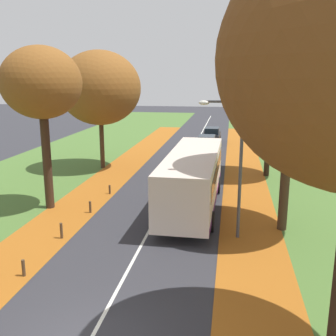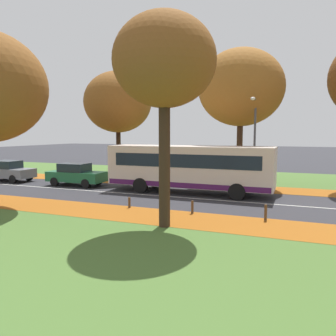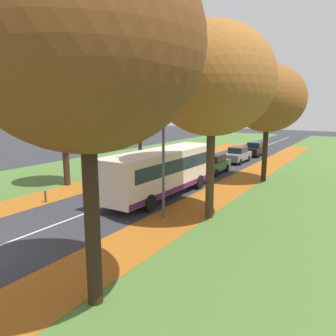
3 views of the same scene
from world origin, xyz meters
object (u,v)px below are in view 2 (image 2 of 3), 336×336
bollard_fifth (129,203)px  bus (190,166)px  tree_left_near (164,62)px  tree_right_near (241,88)px  tree_right_mid (118,102)px  bollard_third (266,213)px  streetlamp_right (254,134)px  car_green_lead (76,174)px  car_grey_following (8,171)px  bollard_fourth (192,207)px

bollard_fifth → bus: 5.57m
tree_left_near → tree_right_near: tree_right_near is taller
tree_right_mid → bollard_fifth: 12.85m
bollard_third → bus: bearing=44.0°
bollard_third → streetlamp_right: bearing=10.6°
streetlamp_right → car_green_lead: size_ratio=1.42×
bollard_third → bollard_fifth: size_ratio=1.29×
tree_right_mid → car_grey_following: 10.28m
streetlamp_right → bollard_fourth: bearing=164.6°
tree_right_near → tree_right_mid: tree_right_near is taller
tree_right_near → car_green_lead: size_ratio=2.31×
bollard_fifth → bus: size_ratio=0.05×
car_green_lead → bollard_fifth: bearing=-125.8°
tree_left_near → tree_right_near: 12.02m
car_green_lead → tree_left_near: bearing=-127.1°
bus → car_green_lead: size_ratio=2.47×
bollard_third → bus: size_ratio=0.07×
bollard_third → tree_right_mid: bearing=52.5°
tree_right_mid → bollard_third: (-9.71, -12.68, -5.96)m
bollard_fourth → car_grey_following: (4.91, 16.64, 0.50)m
tree_right_near → car_green_lead: tree_right_near is taller
tree_right_mid → bollard_fifth: tree_right_mid is taller
bollard_third → car_grey_following: size_ratio=0.17×
car_green_lead → bollard_third: bearing=-110.5°
bus → streetlamp_right: bearing=-61.3°
bollard_third → bollard_fourth: size_ratio=1.15×
tree_right_near → bollard_fifth: (-9.53, 4.04, -6.72)m
tree_right_near → car_green_lead: bearing=112.5°
bollard_third → streetlamp_right: streetlamp_right is taller
bus → car_green_lead: 8.57m
tree_right_near → car_grey_following: tree_right_near is taller
bollard_fifth → car_green_lead: 8.54m
tree_right_mid → bus: bearing=-120.5°
tree_left_near → car_grey_following: 18.66m
bollard_fifth → bus: bus is taller
tree_left_near → tree_right_near: (11.96, -1.16, 0.47)m
bus → car_green_lead: bearing=91.1°
bollard_third → streetlamp_right: (7.26, 1.36, 3.38)m
car_green_lead → tree_right_mid: bearing=-11.1°
streetlamp_right → car_green_lead: streetlamp_right is taller
tree_left_near → bollard_third: bearing=-58.3°
tree_right_near → streetlamp_right: 4.21m
bollard_third → bollard_fourth: bearing=88.4°
tree_left_near → bollard_third: 7.60m
tree_left_near → car_green_lead: (7.41, 9.80, -5.71)m
tree_left_near → bollard_fourth: 6.68m
tree_right_mid → car_green_lead: 7.26m
tree_left_near → streetlamp_right: bearing=-14.2°
bollard_third → car_green_lead: size_ratio=0.17×
tree_right_near → bus: (-4.39, 2.43, -5.29)m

